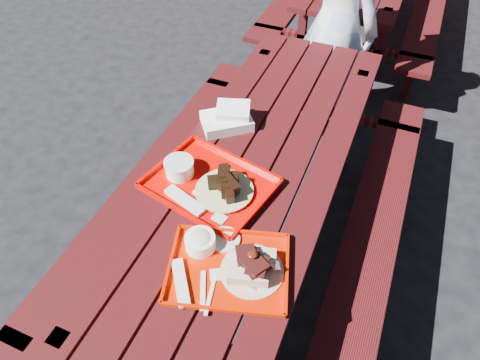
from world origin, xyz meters
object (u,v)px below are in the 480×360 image
(picnic_table_near, at_px, (252,196))
(far_tray, at_px, (207,183))
(person, at_px, (336,24))
(near_tray, at_px, (229,261))

(picnic_table_near, xyz_separation_m, far_tray, (-0.14, -0.18, 0.22))
(picnic_table_near, distance_m, person, 1.41)
(far_tray, height_order, person, person)
(near_tray, relative_size, person, 0.32)
(near_tray, relative_size, far_tray, 0.88)
(near_tray, xyz_separation_m, person, (-0.07, 1.90, 0.01))
(near_tray, bearing_deg, picnic_table_near, 101.57)
(far_tray, xyz_separation_m, person, (0.17, 1.58, 0.02))
(near_tray, distance_m, far_tray, 0.40)
(person, bearing_deg, picnic_table_near, 109.70)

